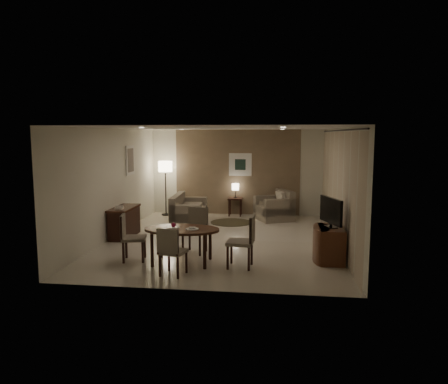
# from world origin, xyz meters

# --- Properties ---
(room_shell) EXTENTS (5.50, 7.00, 2.70)m
(room_shell) POSITION_xyz_m (0.00, 0.40, 1.35)
(room_shell) COLOR beige
(room_shell) RESTS_ON ground
(taupe_accent) EXTENTS (3.96, 0.03, 2.70)m
(taupe_accent) POSITION_xyz_m (0.00, 3.48, 1.35)
(taupe_accent) COLOR #80694F
(taupe_accent) RESTS_ON wall_back
(curtain_wall) EXTENTS (0.08, 6.70, 2.58)m
(curtain_wall) POSITION_xyz_m (2.68, 0.00, 1.32)
(curtain_wall) COLOR beige
(curtain_wall) RESTS_ON wall_right
(curtain_rod) EXTENTS (0.03, 6.80, 0.03)m
(curtain_rod) POSITION_xyz_m (2.68, 0.00, 2.64)
(curtain_rod) COLOR black
(curtain_rod) RESTS_ON wall_right
(art_back_frame) EXTENTS (0.72, 0.03, 0.72)m
(art_back_frame) POSITION_xyz_m (0.10, 3.46, 1.60)
(art_back_frame) COLOR silver
(art_back_frame) RESTS_ON wall_back
(art_back_canvas) EXTENTS (0.34, 0.01, 0.34)m
(art_back_canvas) POSITION_xyz_m (0.10, 3.44, 1.60)
(art_back_canvas) COLOR #182C22
(art_back_canvas) RESTS_ON wall_back
(art_left_frame) EXTENTS (0.03, 0.60, 0.80)m
(art_left_frame) POSITION_xyz_m (-2.72, 1.20, 1.85)
(art_left_frame) COLOR silver
(art_left_frame) RESTS_ON wall_left
(art_left_canvas) EXTENTS (0.01, 0.46, 0.64)m
(art_left_canvas) POSITION_xyz_m (-2.71, 1.20, 1.85)
(art_left_canvas) COLOR gray
(art_left_canvas) RESTS_ON wall_left
(downlight_nl) EXTENTS (0.10, 0.10, 0.01)m
(downlight_nl) POSITION_xyz_m (-1.40, -1.80, 2.69)
(downlight_nl) COLOR white
(downlight_nl) RESTS_ON ceiling
(downlight_nr) EXTENTS (0.10, 0.10, 0.01)m
(downlight_nr) POSITION_xyz_m (1.40, -1.80, 2.69)
(downlight_nr) COLOR white
(downlight_nr) RESTS_ON ceiling
(downlight_fl) EXTENTS (0.10, 0.10, 0.01)m
(downlight_fl) POSITION_xyz_m (-1.40, 1.80, 2.69)
(downlight_fl) COLOR white
(downlight_fl) RESTS_ON ceiling
(downlight_fr) EXTENTS (0.10, 0.10, 0.01)m
(downlight_fr) POSITION_xyz_m (1.40, 1.80, 2.69)
(downlight_fr) COLOR white
(downlight_fr) RESTS_ON ceiling
(console_desk) EXTENTS (0.48, 1.20, 0.75)m
(console_desk) POSITION_xyz_m (-2.49, 0.00, 0.38)
(console_desk) COLOR #4A2317
(console_desk) RESTS_ON floor
(telephone) EXTENTS (0.20, 0.14, 0.09)m
(telephone) POSITION_xyz_m (-2.49, -0.30, 0.80)
(telephone) COLOR white
(telephone) RESTS_ON console_desk
(tv_cabinet) EXTENTS (0.48, 0.90, 0.70)m
(tv_cabinet) POSITION_xyz_m (2.40, -1.50, 0.35)
(tv_cabinet) COLOR #5B2B1B
(tv_cabinet) RESTS_ON floor
(flat_tv) EXTENTS (0.36, 0.85, 0.60)m
(flat_tv) POSITION_xyz_m (2.38, -1.50, 1.02)
(flat_tv) COLOR black
(flat_tv) RESTS_ON tv_cabinet
(dining_table) EXTENTS (1.50, 0.94, 0.70)m
(dining_table) POSITION_xyz_m (-0.56, -2.02, 0.35)
(dining_table) COLOR #4A2317
(dining_table) RESTS_ON floor
(chair_near) EXTENTS (0.52, 0.52, 0.90)m
(chair_near) POSITION_xyz_m (-0.55, -2.76, 0.45)
(chair_near) COLOR gray
(chair_near) RESTS_ON floor
(chair_far) EXTENTS (0.55, 0.55, 0.97)m
(chair_far) POSITION_xyz_m (-0.45, -1.25, 0.49)
(chair_far) COLOR gray
(chair_far) RESTS_ON floor
(chair_left) EXTENTS (0.54, 0.54, 0.95)m
(chair_left) POSITION_xyz_m (-1.56, -1.97, 0.48)
(chair_left) COLOR gray
(chair_left) RESTS_ON floor
(chair_right) EXTENTS (0.52, 0.52, 1.01)m
(chair_right) POSITION_xyz_m (0.61, -2.14, 0.51)
(chair_right) COLOR gray
(chair_right) RESTS_ON floor
(plate_a) EXTENTS (0.26, 0.26, 0.02)m
(plate_a) POSITION_xyz_m (-0.74, -1.97, 0.71)
(plate_a) COLOR white
(plate_a) RESTS_ON dining_table
(plate_b) EXTENTS (0.26, 0.26, 0.02)m
(plate_b) POSITION_xyz_m (-0.34, -2.07, 0.71)
(plate_b) COLOR white
(plate_b) RESTS_ON dining_table
(fruit_apple) EXTENTS (0.09, 0.09, 0.09)m
(fruit_apple) POSITION_xyz_m (-0.74, -1.97, 0.76)
(fruit_apple) COLOR maroon
(fruit_apple) RESTS_ON plate_a
(napkin) EXTENTS (0.12, 0.08, 0.03)m
(napkin) POSITION_xyz_m (-0.34, -2.07, 0.73)
(napkin) COLOR white
(napkin) RESTS_ON plate_b
(round_rug) EXTENTS (1.21, 1.21, 0.01)m
(round_rug) POSITION_xyz_m (-0.03, 2.11, 0.01)
(round_rug) COLOR #443A26
(round_rug) RESTS_ON floor
(sofa) EXTENTS (1.76, 0.95, 0.81)m
(sofa) POSITION_xyz_m (-1.26, 2.00, 0.41)
(sofa) COLOR gray
(sofa) RESTS_ON floor
(armchair) EXTENTS (1.27, 1.30, 0.88)m
(armchair) POSITION_xyz_m (1.19, 2.67, 0.44)
(armchair) COLOR gray
(armchair) RESTS_ON floor
(side_table) EXTENTS (0.44, 0.44, 0.56)m
(side_table) POSITION_xyz_m (-0.03, 3.23, 0.28)
(side_table) COLOR black
(side_table) RESTS_ON floor
(table_lamp) EXTENTS (0.22, 0.22, 0.50)m
(table_lamp) POSITION_xyz_m (-0.03, 3.25, 0.81)
(table_lamp) COLOR #FFEAC1
(table_lamp) RESTS_ON side_table
(floor_lamp) EXTENTS (0.43, 0.43, 1.71)m
(floor_lamp) POSITION_xyz_m (-2.23, 3.04, 0.86)
(floor_lamp) COLOR #FFE5B7
(floor_lamp) RESTS_ON floor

